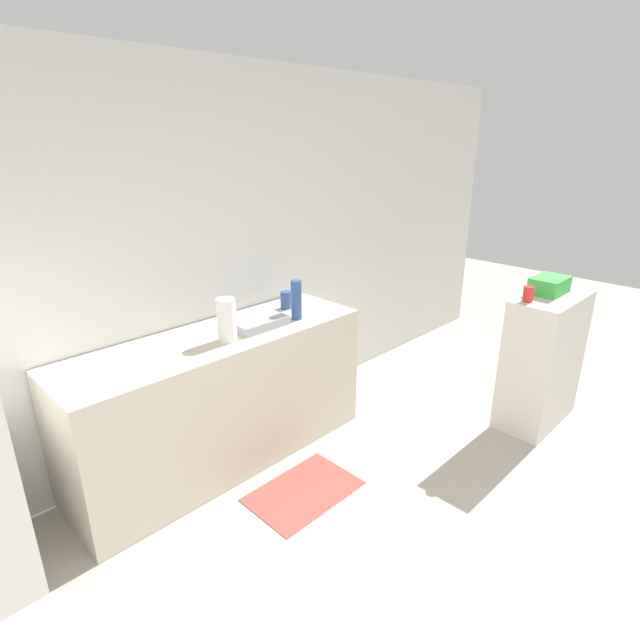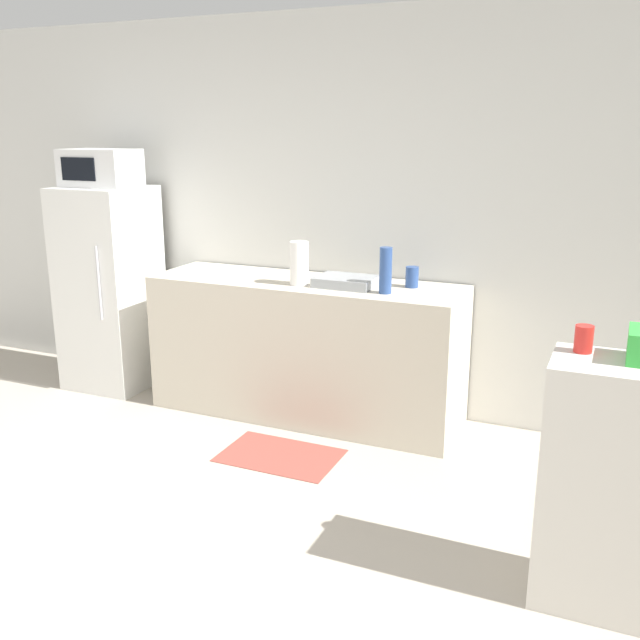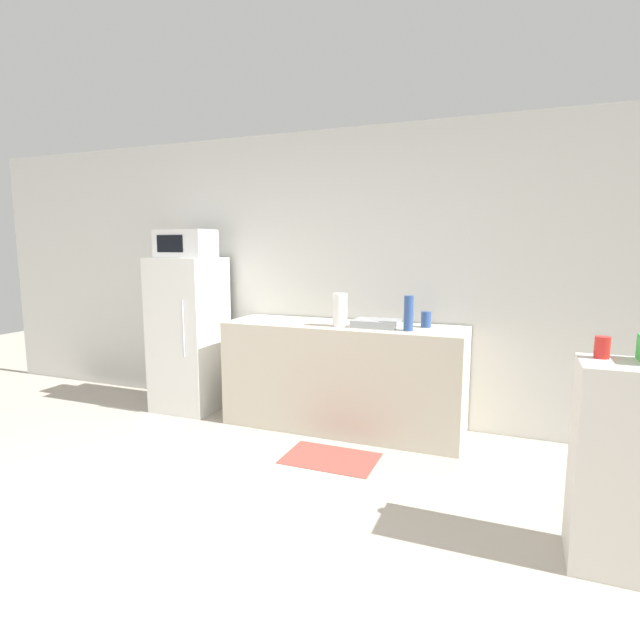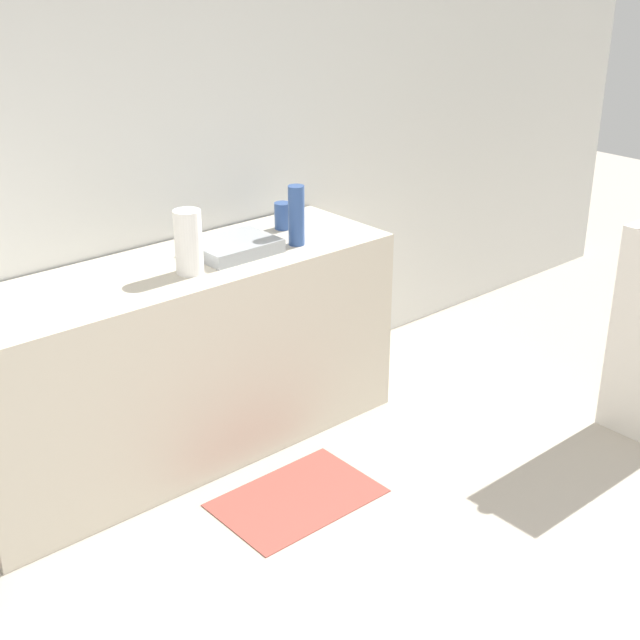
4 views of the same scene
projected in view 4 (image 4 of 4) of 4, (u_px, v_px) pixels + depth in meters
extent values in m
cube|color=silver|center=(64.00, 174.00, 3.75)|extent=(8.00, 0.06, 2.60)
cube|color=beige|center=(181.00, 361.00, 4.03)|extent=(2.06, 0.62, 0.91)
cube|color=#9EA3A8|center=(235.00, 247.00, 3.98)|extent=(0.37, 0.27, 0.06)
cylinder|color=#2D4C8C|center=(296.00, 215.00, 4.05)|extent=(0.08, 0.08, 0.28)
cylinder|color=#2D4C8C|center=(283.00, 216.00, 4.29)|extent=(0.08, 0.08, 0.13)
cylinder|color=white|center=(188.00, 242.00, 3.72)|extent=(0.12, 0.12, 0.27)
cube|color=#99473D|center=(297.00, 498.00, 3.84)|extent=(0.69, 0.46, 0.01)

